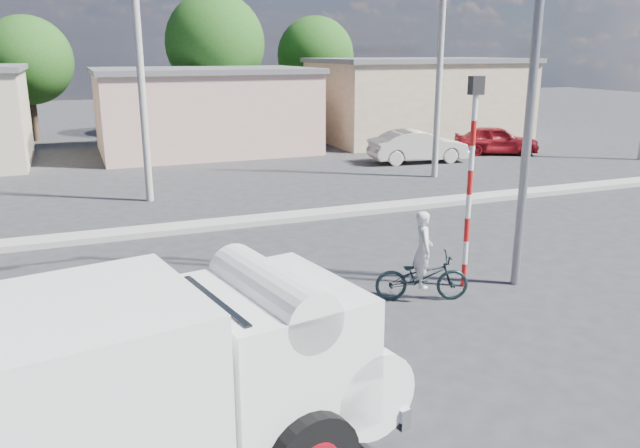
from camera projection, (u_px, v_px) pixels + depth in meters
name	position (u px, v px, depth m)	size (l,w,h in m)	color
ground_plane	(357.00, 340.00, 10.79)	(120.00, 120.00, 0.00)	#2B2B2E
median	(239.00, 222.00, 17.92)	(40.00, 0.80, 0.16)	#99968E
truck	(136.00, 389.00, 6.62)	(6.26, 3.27, 2.46)	black
bicycle	(422.00, 277.00, 12.41)	(0.65, 1.86, 0.98)	black
cyclist	(422.00, 263.00, 12.34)	(0.56, 0.37, 1.54)	silver
car_cream	(418.00, 146.00, 27.82)	(1.53, 4.38, 1.44)	beige
car_red	(496.00, 140.00, 30.06)	(1.60, 3.98, 1.36)	maroon
traffic_pole	(471.00, 166.00, 12.58)	(0.28, 0.18, 4.36)	red
streetlight	(529.00, 44.00, 12.01)	(2.34, 0.22, 9.00)	slate
building_row	(186.00, 108.00, 30.28)	(37.80, 7.30, 4.44)	#C0B391
tree_row	(100.00, 51.00, 34.27)	(34.13, 7.32, 8.10)	#38281E
utility_poles	(297.00, 74.00, 21.59)	(35.40, 0.24, 8.00)	#99968E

